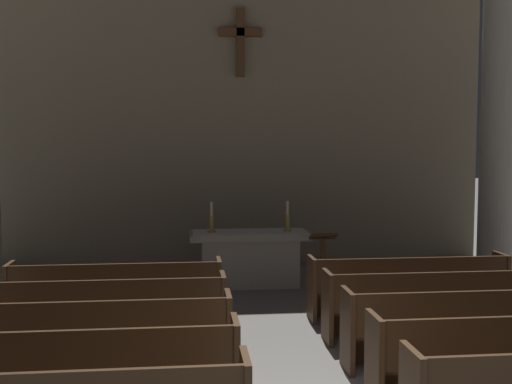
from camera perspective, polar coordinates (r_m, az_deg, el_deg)
name	(u,v)px	position (r m, az deg, el deg)	size (l,w,h in m)	color
pew_left_row_2	(79,373)	(6.43, -15.59, -15.41)	(3.01, 0.50, 0.95)	#422B19
pew_left_row_3	(95,339)	(7.41, -14.24, -12.67)	(3.01, 0.50, 0.95)	#422B19
pew_left_row_4	(107,313)	(8.42, -13.23, -10.57)	(3.01, 0.50, 0.95)	#422B19
pew_left_row_5	(116,294)	(9.43, -12.45, -8.91)	(3.01, 0.50, 0.95)	#422B19
pew_right_row_3	(470,327)	(8.06, 18.68, -11.38)	(3.01, 0.50, 0.95)	#422B19
pew_right_row_4	(435,304)	(8.99, 15.81, -9.65)	(3.01, 0.50, 0.95)	#422B19
pew_right_row_5	(408,286)	(9.95, 13.51, -8.24)	(3.01, 0.50, 0.95)	#422B19
column_right_second	(500,94)	(12.98, 21.04, 8.22)	(1.02, 1.02, 7.29)	#ADA89E
altar	(250,257)	(11.77, -0.57, -5.86)	(2.20, 0.90, 1.01)	#A8A399
candlestick_left	(212,223)	(11.63, -4.01, -2.77)	(0.16, 0.16, 0.55)	#B79338
candlestick_right	(287,222)	(11.76, 2.83, -2.68)	(0.16, 0.16, 0.55)	#B79338
apse_with_cross	(239,65)	(13.87, -1.49, 11.37)	(10.60, 0.42, 8.62)	gray
lectern	(323,268)	(10.78, 6.06, -6.77)	(0.44, 0.36, 1.15)	#422B19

